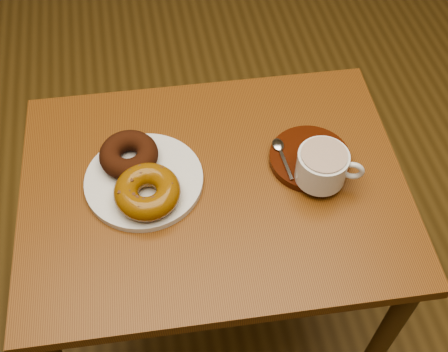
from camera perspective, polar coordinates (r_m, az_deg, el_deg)
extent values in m
cube|color=brown|center=(1.08, -1.05, -1.23)|extent=(0.76, 0.58, 0.03)
cylinder|color=#493115|center=(1.34, 15.31, -16.53)|extent=(0.04, 0.04, 0.66)
cylinder|color=#493115|center=(1.51, -14.47, -2.89)|extent=(0.04, 0.04, 0.66)
cylinder|color=#493115|center=(1.54, 10.20, -0.15)|extent=(0.04, 0.04, 0.66)
cylinder|color=silver|center=(1.07, -8.12, -0.45)|extent=(0.29, 0.29, 0.01)
torus|color=#36170A|center=(1.08, -9.65, 2.15)|extent=(0.15, 0.15, 0.04)
torus|color=brown|center=(1.02, -7.81, -1.59)|extent=(0.14, 0.14, 0.04)
cube|color=#482918|center=(1.00, -5.75, -0.63)|extent=(0.01, 0.01, 0.00)
cube|color=#482918|center=(1.01, -5.98, -0.05)|extent=(0.01, 0.01, 0.00)
cube|color=#482918|center=(1.02, -6.43, 0.40)|extent=(0.01, 0.01, 0.00)
cube|color=#482918|center=(1.02, -7.05, 0.69)|extent=(0.01, 0.01, 0.00)
cube|color=#482918|center=(1.03, -7.78, 0.79)|extent=(0.01, 0.01, 0.00)
cube|color=#482918|center=(1.03, -8.51, 0.68)|extent=(0.01, 0.01, 0.00)
cube|color=#482918|center=(1.02, -9.18, 0.37)|extent=(0.01, 0.01, 0.00)
cube|color=#482918|center=(1.02, -9.71, -0.09)|extent=(0.01, 0.01, 0.00)
cube|color=#482918|center=(1.01, -10.02, -0.66)|extent=(0.01, 0.01, 0.00)
cube|color=#482918|center=(1.01, -10.09, -1.28)|extent=(0.01, 0.01, 0.00)
cube|color=#482918|center=(1.00, -9.90, -1.86)|extent=(0.01, 0.01, 0.00)
cube|color=#482918|center=(0.99, -9.47, -2.34)|extent=(0.01, 0.01, 0.00)
cube|color=#482918|center=(0.99, -8.83, -2.66)|extent=(0.01, 0.01, 0.00)
cube|color=#482918|center=(0.98, -8.08, -2.77)|extent=(0.01, 0.01, 0.00)
cube|color=#482918|center=(0.98, -7.31, -2.66)|extent=(0.01, 0.01, 0.00)
cube|color=#482918|center=(0.98, -6.62, -2.33)|extent=(0.01, 0.01, 0.00)
cube|color=#482918|center=(0.99, -6.09, -1.84)|extent=(0.01, 0.01, 0.00)
cube|color=#482918|center=(1.00, -5.79, -1.25)|extent=(0.01, 0.01, 0.00)
cylinder|color=#391307|center=(1.10, 8.69, 1.78)|extent=(0.18, 0.18, 0.02)
cylinder|color=silver|center=(1.04, 9.89, 0.99)|extent=(0.09, 0.09, 0.06)
cylinder|color=brown|center=(1.02, 10.15, 2.13)|extent=(0.08, 0.08, 0.00)
torus|color=silver|center=(1.05, 12.92, 0.53)|extent=(0.04, 0.03, 0.04)
ellipsoid|color=silver|center=(1.10, 5.49, 3.21)|extent=(0.02, 0.03, 0.01)
cube|color=silver|center=(1.08, 6.22, 1.38)|extent=(0.01, 0.08, 0.00)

